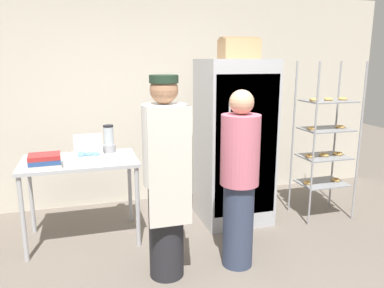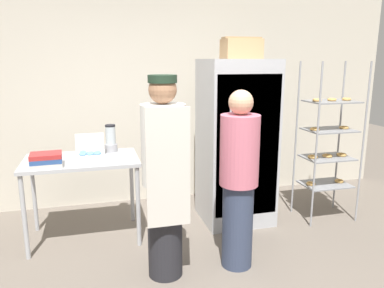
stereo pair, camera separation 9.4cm
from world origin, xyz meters
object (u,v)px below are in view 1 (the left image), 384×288
cardboard_storage_box (239,48)px  person_customer (239,179)px  donut_box (89,155)px  baking_rack (325,142)px  refrigerator (234,142)px  person_baker (165,177)px  blender_pitcher (109,140)px  binder_stack (45,161)px

cardboard_storage_box → person_customer: cardboard_storage_box is taller
donut_box → baking_rack: bearing=-3.2°
refrigerator → person_baker: (-1.02, -0.98, -0.03)m
blender_pitcher → person_baker: bearing=-71.7°
refrigerator → baking_rack: size_ratio=1.01×
person_customer → binder_stack: bearing=157.0°
donut_box → person_baker: (0.60, -0.90, -0.01)m
cardboard_storage_box → person_baker: (-1.09, -1.07, -1.08)m
baking_rack → cardboard_storage_box: cardboard_storage_box is taller
refrigerator → blender_pitcher: refrigerator is taller
donut_box → blender_pitcher: bearing=47.3°
refrigerator → cardboard_storage_box: size_ratio=4.34×
refrigerator → blender_pitcher: size_ratio=6.25×
baking_rack → cardboard_storage_box: size_ratio=4.28×
cardboard_storage_box → person_customer: 1.64m
baking_rack → binder_stack: 3.09m
donut_box → refrigerator: bearing=2.6°
blender_pitcher → binder_stack: size_ratio=1.00×
refrigerator → blender_pitcher: (-1.40, 0.17, 0.07)m
binder_stack → person_customer: size_ratio=0.19×
baking_rack → person_baker: bearing=-160.1°
blender_pitcher → cardboard_storage_box: (1.47, -0.07, 0.98)m
cardboard_storage_box → person_baker: cardboard_storage_box is taller
blender_pitcher → person_baker: (0.38, -1.14, -0.10)m
blender_pitcher → binder_stack: bearing=-144.2°
refrigerator → blender_pitcher: 1.41m
binder_stack → person_customer: person_customer is taller
binder_stack → person_baker: 1.22m
blender_pitcher → donut_box: bearing=-132.7°
blender_pitcher → binder_stack: (-0.62, -0.45, -0.07)m
refrigerator → binder_stack: bearing=-172.1°
baking_rack → person_customer: bearing=-151.7°
blender_pitcher → binder_stack: 0.77m
donut_box → binder_stack: size_ratio=0.97×
refrigerator → donut_box: 1.62m
person_baker → refrigerator: bearing=43.7°
baking_rack → binder_stack: baking_rack is taller
donut_box → person_customer: bearing=-35.8°
donut_box → binder_stack: (-0.40, -0.21, 0.02)m
blender_pitcher → binder_stack: blender_pitcher is taller
baking_rack → person_baker: size_ratio=1.06×
blender_pitcher → cardboard_storage_box: size_ratio=0.69×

